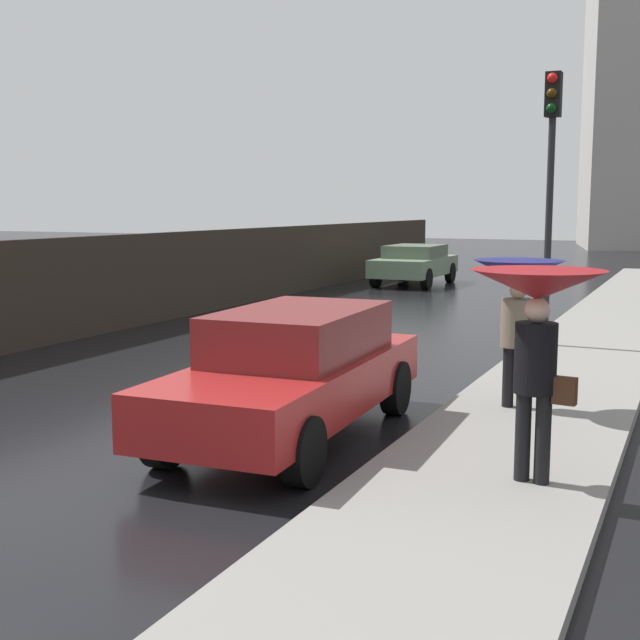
{
  "coord_description": "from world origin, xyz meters",
  "views": [
    {
      "loc": [
        6.83,
        -4.89,
        2.59
      ],
      "look_at": [
        1.76,
        6.11,
        0.93
      ],
      "focal_mm": 46.78,
      "sensor_mm": 36.0,
      "label": 1
    }
  ],
  "objects_px": {
    "pedestrian_with_umbrella_far": "(538,310)",
    "car_green_mid_road": "(414,263)",
    "car_red_far_ahead": "(295,370)",
    "pedestrian_with_umbrella_near": "(518,291)",
    "traffic_light": "(551,160)"
  },
  "relations": [
    {
      "from": "car_red_far_ahead",
      "to": "traffic_light",
      "type": "height_order",
      "value": "traffic_light"
    },
    {
      "from": "pedestrian_with_umbrella_near",
      "to": "traffic_light",
      "type": "xyz_separation_m",
      "value": [
        -0.49,
        4.89,
        1.8
      ]
    },
    {
      "from": "car_green_mid_road",
      "to": "traffic_light",
      "type": "bearing_deg",
      "value": 118.15
    },
    {
      "from": "pedestrian_with_umbrella_far",
      "to": "traffic_light",
      "type": "distance_m",
      "value": 7.89
    },
    {
      "from": "car_green_mid_road",
      "to": "car_red_far_ahead",
      "type": "distance_m",
      "value": 18.59
    },
    {
      "from": "pedestrian_with_umbrella_far",
      "to": "traffic_light",
      "type": "relative_size",
      "value": 0.4
    },
    {
      "from": "car_green_mid_road",
      "to": "pedestrian_with_umbrella_near",
      "type": "xyz_separation_m",
      "value": [
        6.65,
        -16.19,
        0.87
      ]
    },
    {
      "from": "car_green_mid_road",
      "to": "pedestrian_with_umbrella_far",
      "type": "bearing_deg",
      "value": 110.82
    },
    {
      "from": "car_red_far_ahead",
      "to": "pedestrian_with_umbrella_far",
      "type": "height_order",
      "value": "pedestrian_with_umbrella_far"
    },
    {
      "from": "car_red_far_ahead",
      "to": "pedestrian_with_umbrella_near",
      "type": "distance_m",
      "value": 2.9
    },
    {
      "from": "car_green_mid_road",
      "to": "traffic_light",
      "type": "distance_m",
      "value": 13.14
    },
    {
      "from": "car_red_far_ahead",
      "to": "traffic_light",
      "type": "relative_size",
      "value": 0.96
    },
    {
      "from": "car_green_mid_road",
      "to": "car_red_far_ahead",
      "type": "xyz_separation_m",
      "value": [
        4.56,
        -18.02,
        0.05
      ]
    },
    {
      "from": "pedestrian_with_umbrella_near",
      "to": "pedestrian_with_umbrella_far",
      "type": "relative_size",
      "value": 0.95
    },
    {
      "from": "pedestrian_with_umbrella_far",
      "to": "car_green_mid_road",
      "type": "bearing_deg",
      "value": -62.08
    }
  ]
}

